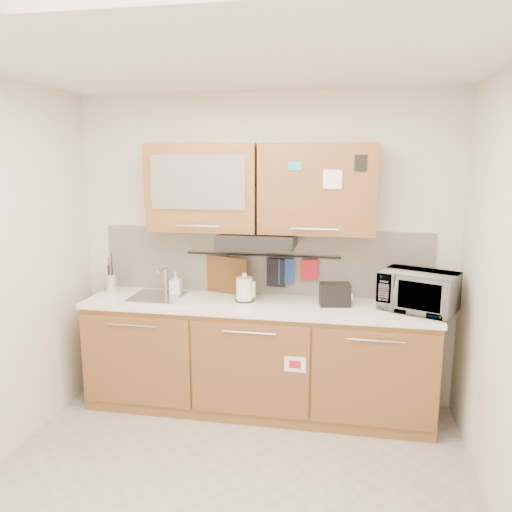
% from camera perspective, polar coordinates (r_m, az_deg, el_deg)
% --- Properties ---
extents(floor, '(3.20, 3.20, 0.00)m').
position_cam_1_polar(floor, '(3.40, -3.96, -26.20)').
color(floor, '#9E9993').
rests_on(floor, ground).
extents(ceiling, '(3.20, 3.20, 0.00)m').
position_cam_1_polar(ceiling, '(2.77, -4.73, 22.30)').
color(ceiling, white).
rests_on(ceiling, wall_back).
extents(wall_back, '(3.20, 0.00, 3.20)m').
position_cam_1_polar(wall_back, '(4.25, 0.82, 0.73)').
color(wall_back, silver).
rests_on(wall_back, ground).
extents(base_cabinet, '(2.80, 0.64, 0.88)m').
position_cam_1_polar(base_cabinet, '(4.21, 0.07, -12.08)').
color(base_cabinet, brown).
rests_on(base_cabinet, floor).
extents(countertop, '(2.82, 0.62, 0.04)m').
position_cam_1_polar(countertop, '(4.04, 0.06, -5.63)').
color(countertop, white).
rests_on(countertop, base_cabinet).
extents(backsplash, '(2.80, 0.02, 0.56)m').
position_cam_1_polar(backsplash, '(4.26, 0.79, -0.62)').
color(backsplash, silver).
rests_on(backsplash, countertop).
extents(upper_cabinets, '(1.82, 0.37, 0.70)m').
position_cam_1_polar(upper_cabinets, '(4.01, 0.34, 7.76)').
color(upper_cabinets, brown).
rests_on(upper_cabinets, wall_back).
extents(range_hood, '(0.60, 0.46, 0.10)m').
position_cam_1_polar(range_hood, '(3.99, 0.22, 1.80)').
color(range_hood, black).
rests_on(range_hood, upper_cabinets).
extents(sink, '(0.42, 0.40, 0.26)m').
position_cam_1_polar(sink, '(4.28, -11.17, -4.55)').
color(sink, silver).
rests_on(sink, countertop).
extents(utensil_rail, '(1.30, 0.02, 0.02)m').
position_cam_1_polar(utensil_rail, '(4.21, 0.70, 0.07)').
color(utensil_rail, black).
rests_on(utensil_rail, backsplash).
extents(utensil_crock, '(0.16, 0.16, 0.33)m').
position_cam_1_polar(utensil_crock, '(4.52, -16.16, -2.92)').
color(utensil_crock, silver).
rests_on(utensil_crock, countertop).
extents(kettle, '(0.18, 0.17, 0.24)m').
position_cam_1_polar(kettle, '(4.06, -1.30, -3.89)').
color(kettle, white).
rests_on(kettle, countertop).
extents(toaster, '(0.26, 0.18, 0.18)m').
position_cam_1_polar(toaster, '(3.99, 9.01, -4.33)').
color(toaster, black).
rests_on(toaster, countertop).
extents(microwave, '(0.65, 0.56, 0.30)m').
position_cam_1_polar(microwave, '(4.00, 18.08, -3.84)').
color(microwave, '#999999').
rests_on(microwave, countertop).
extents(soap_bottle, '(0.09, 0.09, 0.20)m').
position_cam_1_polar(soap_bottle, '(4.31, -9.18, -3.09)').
color(soap_bottle, '#999999').
rests_on(soap_bottle, countertop).
extents(cutting_board, '(0.38, 0.14, 0.48)m').
position_cam_1_polar(cutting_board, '(4.31, -3.31, -3.22)').
color(cutting_board, brown).
rests_on(cutting_board, utensil_rail).
extents(oven_mitt, '(0.13, 0.06, 0.21)m').
position_cam_1_polar(oven_mitt, '(4.19, 3.43, -1.76)').
color(oven_mitt, navy).
rests_on(oven_mitt, utensil_rail).
extents(dark_pouch, '(0.16, 0.07, 0.24)m').
position_cam_1_polar(dark_pouch, '(4.20, 2.31, -1.88)').
color(dark_pouch, black).
rests_on(dark_pouch, utensil_rail).
extents(pot_holder, '(0.14, 0.03, 0.17)m').
position_cam_1_polar(pot_holder, '(4.17, 6.12, -1.57)').
color(pot_holder, '#AA161F').
rests_on(pot_holder, utensil_rail).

